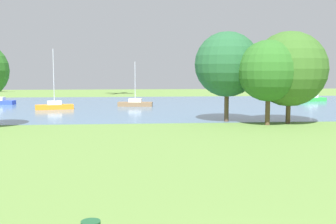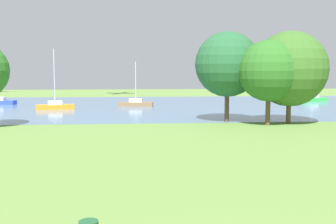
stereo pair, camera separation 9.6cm
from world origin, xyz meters
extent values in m
plane|color=olive|center=(0.00, 22.00, 0.00)|extent=(160.00, 160.00, 0.00)
cube|color=slate|center=(0.00, 50.00, 0.01)|extent=(140.00, 40.00, 0.02)
cube|color=brown|center=(-2.78, 48.96, 0.32)|extent=(4.96, 2.13, 0.60)
cube|color=white|center=(-2.78, 48.96, 0.87)|extent=(1.93, 1.33, 0.50)
cylinder|color=silver|center=(-2.78, 48.96, 3.45)|extent=(0.10, 0.10, 5.65)
cube|color=green|center=(26.09, 56.06, 0.32)|extent=(5.01, 2.45, 0.60)
cube|color=white|center=(26.09, 56.06, 0.87)|extent=(1.99, 1.45, 0.50)
cylinder|color=silver|center=(26.09, 56.06, 3.02)|extent=(0.10, 0.10, 4.81)
cube|color=orange|center=(-13.28, 45.42, 0.32)|extent=(5.01, 2.49, 0.60)
cube|color=white|center=(-13.28, 45.42, 0.87)|extent=(1.99, 1.46, 0.50)
cylinder|color=silver|center=(-13.28, 45.42, 4.22)|extent=(0.10, 0.10, 7.20)
cylinder|color=brown|center=(6.07, 30.98, 1.71)|extent=(0.44, 0.44, 3.42)
sphere|color=#255B34|center=(6.07, 30.98, 5.65)|extent=(6.39, 6.39, 6.39)
cylinder|color=brown|center=(9.26, 28.04, 1.52)|extent=(0.44, 0.44, 3.04)
sphere|color=#2D6623|center=(9.26, 28.04, 5.02)|extent=(5.66, 5.66, 5.66)
cylinder|color=brown|center=(11.61, 29.01, 1.35)|extent=(0.44, 0.44, 2.71)
sphere|color=#386625|center=(11.61, 29.01, 5.19)|extent=(7.11, 7.11, 7.11)
camera|label=1|loc=(-3.28, -8.97, 5.05)|focal=44.10mm
camera|label=2|loc=(-3.18, -8.98, 5.05)|focal=44.10mm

